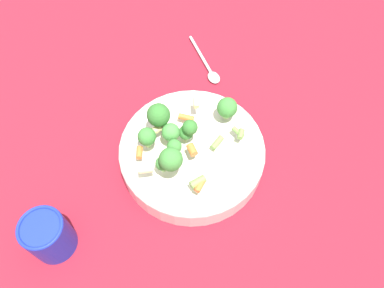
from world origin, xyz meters
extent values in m
plane|color=maroon|center=(0.00, 0.00, 0.00)|extent=(3.00, 3.00, 0.00)
cylinder|color=silver|center=(0.00, 0.00, 0.02)|extent=(0.28, 0.28, 0.04)
torus|color=silver|center=(0.00, 0.00, 0.04)|extent=(0.28, 0.28, 0.01)
cylinder|color=#8CB766|center=(-0.02, 0.09, 0.06)|extent=(0.01, 0.01, 0.01)
sphere|color=#3D8438|center=(-0.02, 0.09, 0.08)|extent=(0.04, 0.04, 0.04)
cylinder|color=#8CB766|center=(-0.04, -0.07, 0.06)|extent=(0.01, 0.01, 0.02)
sphere|color=#3D8438|center=(-0.04, -0.07, 0.08)|extent=(0.03, 0.03, 0.03)
cylinder|color=#8CB766|center=(0.00, -0.04, 0.07)|extent=(0.01, 0.01, 0.01)
sphere|color=#3D8438|center=(0.00, -0.04, 0.08)|extent=(0.03, 0.03, 0.03)
cylinder|color=#8CB766|center=(0.03, -0.06, 0.08)|extent=(0.01, 0.01, 0.01)
sphere|color=#3D8438|center=(0.03, -0.06, 0.10)|extent=(0.04, 0.04, 0.04)
cylinder|color=#8CB766|center=(-0.03, -0.03, 0.06)|extent=(0.01, 0.01, 0.02)
sphere|color=#479342|center=(-0.03, -0.03, 0.08)|extent=(0.03, 0.03, 0.03)
cylinder|color=#8CB766|center=(0.02, -0.07, 0.06)|extent=(0.01, 0.01, 0.01)
sphere|color=#3D8438|center=(0.02, -0.07, 0.08)|extent=(0.03, 0.03, 0.03)
cylinder|color=#8CB766|center=(-0.06, -0.03, 0.07)|extent=(0.02, 0.02, 0.02)
sphere|color=#33722D|center=(-0.06, -0.03, 0.10)|extent=(0.04, 0.04, 0.04)
cylinder|color=#8CB766|center=(-0.01, 0.01, 0.07)|extent=(0.01, 0.01, 0.01)
sphere|color=#33722D|center=(-0.01, 0.01, 0.09)|extent=(0.03, 0.03, 0.03)
cylinder|color=#8CB766|center=(-0.02, 0.00, 0.05)|extent=(0.01, 0.01, 0.01)
sphere|color=#3D8438|center=(-0.02, 0.00, 0.07)|extent=(0.03, 0.03, 0.03)
cylinder|color=#729E4C|center=(0.07, -0.04, 0.07)|extent=(0.01, 0.03, 0.01)
cylinder|color=beige|center=(-0.05, -0.04, 0.07)|extent=(0.01, 0.02, 0.01)
cylinder|color=#729E4C|center=(0.03, 0.09, 0.07)|extent=(0.02, 0.02, 0.01)
cylinder|color=orange|center=(0.02, -0.01, 0.07)|extent=(0.02, 0.02, 0.01)
cylinder|color=#729E4C|center=(0.02, 0.04, 0.06)|extent=(0.02, 0.03, 0.01)
cylinder|color=orange|center=(0.08, -0.04, 0.07)|extent=(0.02, 0.03, 0.01)
cylinder|color=beige|center=(0.01, -0.10, 0.08)|extent=(0.02, 0.03, 0.01)
cylinder|color=#729E4C|center=(0.03, 0.09, 0.06)|extent=(0.03, 0.01, 0.01)
cylinder|color=beige|center=(-0.06, 0.05, 0.08)|extent=(0.02, 0.02, 0.01)
cylinder|color=orange|center=(-0.06, 0.02, 0.06)|extent=(0.03, 0.03, 0.01)
cylinder|color=orange|center=(-0.03, -0.09, 0.06)|extent=(0.03, 0.02, 0.01)
cylinder|color=#192DAD|center=(0.01, -0.29, 0.04)|extent=(0.07, 0.07, 0.09)
torus|color=#192DAD|center=(0.01, -0.29, 0.09)|extent=(0.07, 0.07, 0.01)
cylinder|color=silver|center=(-0.23, 0.17, 0.01)|extent=(0.12, 0.03, 0.01)
ellipsoid|color=silver|center=(-0.15, 0.15, 0.01)|extent=(0.04, 0.03, 0.01)
camera|label=1|loc=(0.30, -0.19, 0.65)|focal=35.00mm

